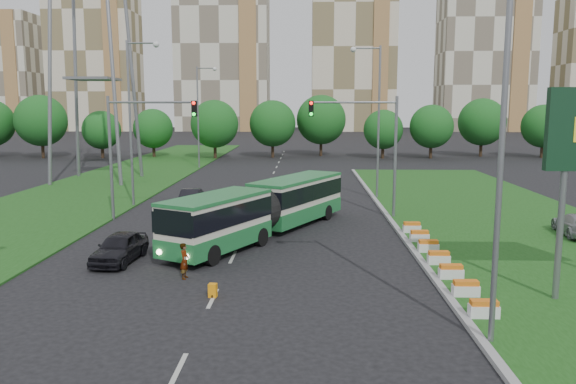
{
  "coord_description": "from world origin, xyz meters",
  "views": [
    {
      "loc": [
        0.54,
        -26.64,
        7.3
      ],
      "look_at": [
        -0.42,
        4.32,
        2.6
      ],
      "focal_mm": 35.0,
      "sensor_mm": 36.0,
      "label": 1
    }
  ],
  "objects_px": {
    "car_left_near": "(120,247)",
    "car_left_far": "(190,198)",
    "articulated_bus": "(259,208)",
    "traffic_mast_median": "(371,137)",
    "shopping_trolley": "(213,290)",
    "pedestrian": "(185,261)",
    "traffic_mast_left": "(135,138)"
  },
  "relations": [
    {
      "from": "car_left_far",
      "to": "articulated_bus",
      "type": "bearing_deg",
      "value": -58.17
    },
    {
      "from": "pedestrian",
      "to": "shopping_trolley",
      "type": "xyz_separation_m",
      "value": [
        1.59,
        -2.33,
        -0.52
      ]
    },
    {
      "from": "car_left_near",
      "to": "shopping_trolley",
      "type": "xyz_separation_m",
      "value": [
        5.24,
        -4.86,
        -0.44
      ]
    },
    {
      "from": "car_left_far",
      "to": "pedestrian",
      "type": "relative_size",
      "value": 2.49
    },
    {
      "from": "traffic_mast_left",
      "to": "shopping_trolley",
      "type": "bearing_deg",
      "value": -63.63
    },
    {
      "from": "traffic_mast_median",
      "to": "articulated_bus",
      "type": "bearing_deg",
      "value": -142.84
    },
    {
      "from": "traffic_mast_median",
      "to": "car_left_near",
      "type": "xyz_separation_m",
      "value": [
        -13.05,
        -10.97,
        -4.65
      ]
    },
    {
      "from": "car_left_near",
      "to": "traffic_mast_left",
      "type": "bearing_deg",
      "value": 106.76
    },
    {
      "from": "articulated_bus",
      "to": "car_left_near",
      "type": "relative_size",
      "value": 3.79
    },
    {
      "from": "shopping_trolley",
      "to": "traffic_mast_left",
      "type": "bearing_deg",
      "value": 123.97
    },
    {
      "from": "traffic_mast_median",
      "to": "articulated_bus",
      "type": "relative_size",
      "value": 0.51
    },
    {
      "from": "articulated_bus",
      "to": "traffic_mast_left",
      "type": "bearing_deg",
      "value": -179.05
    },
    {
      "from": "traffic_mast_left",
      "to": "articulated_bus",
      "type": "height_order",
      "value": "traffic_mast_left"
    },
    {
      "from": "traffic_mast_median",
      "to": "shopping_trolley",
      "type": "relative_size",
      "value": 15.0
    },
    {
      "from": "shopping_trolley",
      "to": "car_left_near",
      "type": "bearing_deg",
      "value": 144.73
    },
    {
      "from": "traffic_mast_left",
      "to": "articulated_bus",
      "type": "relative_size",
      "value": 0.51
    },
    {
      "from": "car_left_far",
      "to": "pedestrian",
      "type": "height_order",
      "value": "pedestrian"
    },
    {
      "from": "traffic_mast_left",
      "to": "car_left_far",
      "type": "height_order",
      "value": "traffic_mast_left"
    },
    {
      "from": "articulated_bus",
      "to": "shopping_trolley",
      "type": "height_order",
      "value": "articulated_bus"
    },
    {
      "from": "car_left_near",
      "to": "car_left_far",
      "type": "bearing_deg",
      "value": 93.58
    },
    {
      "from": "articulated_bus",
      "to": "shopping_trolley",
      "type": "xyz_separation_m",
      "value": [
        -0.93,
        -10.62,
        -1.31
      ]
    },
    {
      "from": "traffic_mast_median",
      "to": "shopping_trolley",
      "type": "distance_m",
      "value": 18.37
    },
    {
      "from": "traffic_mast_median",
      "to": "car_left_far",
      "type": "distance_m",
      "value": 14.14
    },
    {
      "from": "articulated_bus",
      "to": "traffic_mast_median",
      "type": "bearing_deg",
      "value": 65.03
    },
    {
      "from": "car_left_near",
      "to": "pedestrian",
      "type": "distance_m",
      "value": 4.45
    },
    {
      "from": "traffic_mast_median",
      "to": "pedestrian",
      "type": "bearing_deg",
      "value": -124.82
    },
    {
      "from": "traffic_mast_median",
      "to": "car_left_near",
      "type": "distance_m",
      "value": 17.66
    },
    {
      "from": "articulated_bus",
      "to": "car_left_near",
      "type": "bearing_deg",
      "value": -109.13
    },
    {
      "from": "traffic_mast_median",
      "to": "car_left_far",
      "type": "bearing_deg",
      "value": 162.64
    },
    {
      "from": "car_left_far",
      "to": "shopping_trolley",
      "type": "height_order",
      "value": "car_left_far"
    },
    {
      "from": "car_left_far",
      "to": "shopping_trolley",
      "type": "xyz_separation_m",
      "value": [
        4.92,
        -19.81,
        -0.38
      ]
    },
    {
      "from": "traffic_mast_median",
      "to": "shopping_trolley",
      "type": "bearing_deg",
      "value": -116.24
    }
  ]
}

